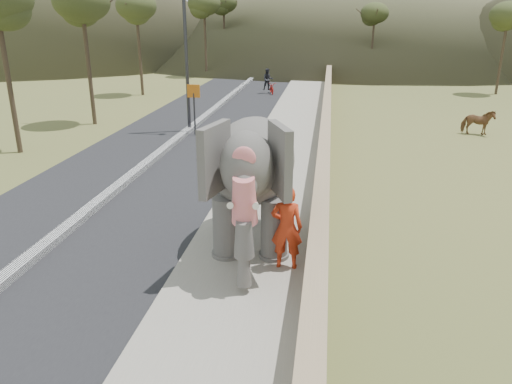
{
  "coord_description": "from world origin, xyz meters",
  "views": [
    {
      "loc": [
        1.71,
        -11.74,
        5.49
      ],
      "look_at": [
        0.2,
        -1.28,
        1.7
      ],
      "focal_mm": 35.0,
      "sensor_mm": 36.0,
      "label": 1
    }
  ],
  "objects_px": {
    "lamppost": "(192,28)",
    "cow": "(478,122)",
    "elephant_and_man": "(254,178)",
    "motorcyclist": "(270,84)"
  },
  "relations": [
    {
      "from": "lamppost",
      "to": "cow",
      "type": "xyz_separation_m",
      "value": [
        13.51,
        1.23,
        -4.27
      ]
    },
    {
      "from": "elephant_and_man",
      "to": "motorcyclist",
      "type": "distance_m",
      "value": 25.03
    },
    {
      "from": "lamppost",
      "to": "motorcyclist",
      "type": "xyz_separation_m",
      "value": [
        2.18,
        12.71,
        -4.16
      ]
    },
    {
      "from": "lamppost",
      "to": "motorcyclist",
      "type": "bearing_deg",
      "value": 80.27
    },
    {
      "from": "lamppost",
      "to": "motorcyclist",
      "type": "relative_size",
      "value": 4.45
    },
    {
      "from": "cow",
      "to": "elephant_and_man",
      "type": "bearing_deg",
      "value": 155.0
    },
    {
      "from": "lamppost",
      "to": "elephant_and_man",
      "type": "relative_size",
      "value": 1.75
    },
    {
      "from": "lamppost",
      "to": "cow",
      "type": "relative_size",
      "value": 5.56
    },
    {
      "from": "lamppost",
      "to": "cow",
      "type": "height_order",
      "value": "lamppost"
    },
    {
      "from": "cow",
      "to": "elephant_and_man",
      "type": "distance_m",
      "value": 16.08
    }
  ]
}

